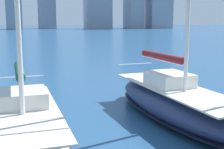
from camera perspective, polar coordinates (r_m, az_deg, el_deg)
name	(u,v)px	position (r m, az deg, el deg)	size (l,w,h in m)	color
sailboat_maroon	(175,102)	(13.42, 11.41, -4.90)	(2.83, 9.14, 9.82)	navy
sailboat_forest	(23,122)	(11.27, -16.03, -8.41)	(3.04, 8.22, 11.38)	white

